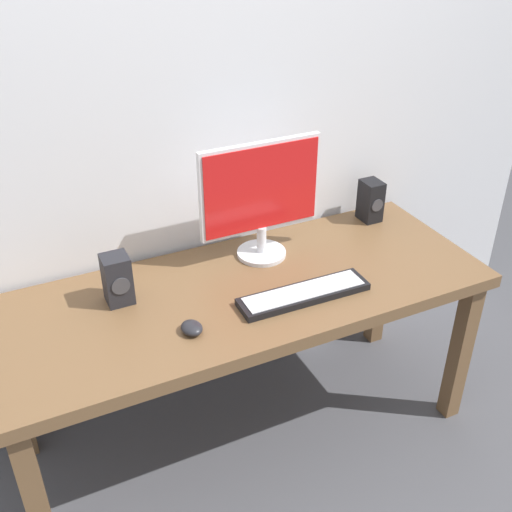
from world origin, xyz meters
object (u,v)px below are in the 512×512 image
object	(u,v)px
monitor	(261,196)
keyboard_primary	(304,294)
mouse	(192,328)
speaker_right	(371,201)
speaker_left	(117,279)
desk	(244,307)

from	to	relation	value
monitor	keyboard_primary	world-z (taller)	monitor
mouse	speaker_right	size ratio (longest dim) A/B	0.47
mouse	speaker_left	world-z (taller)	speaker_left
desk	keyboard_primary	distance (m)	0.23
mouse	keyboard_primary	bearing A→B (deg)	-5.08
speaker_left	desk	bearing A→B (deg)	-15.20
desk	keyboard_primary	bearing A→B (deg)	-40.87
keyboard_primary	speaker_right	bearing A→B (deg)	35.61
keyboard_primary	mouse	world-z (taller)	mouse
monitor	speaker_left	world-z (taller)	monitor
desk	speaker_left	world-z (taller)	speaker_left
monitor	keyboard_primary	distance (m)	0.40
desk	speaker_left	bearing A→B (deg)	164.80
desk	monitor	bearing A→B (deg)	50.11
keyboard_primary	speaker_left	size ratio (longest dim) A/B	2.66
desk	speaker_left	distance (m)	0.46
desk	keyboard_primary	size ratio (longest dim) A/B	3.74
keyboard_primary	speaker_right	distance (m)	0.66
speaker_right	mouse	bearing A→B (deg)	-157.37
monitor	speaker_left	xyz separation A→B (m)	(-0.57, -0.07, -0.16)
monitor	keyboard_primary	bearing A→B (deg)	-88.63
monitor	mouse	xyz separation A→B (m)	(-0.41, -0.34, -0.23)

